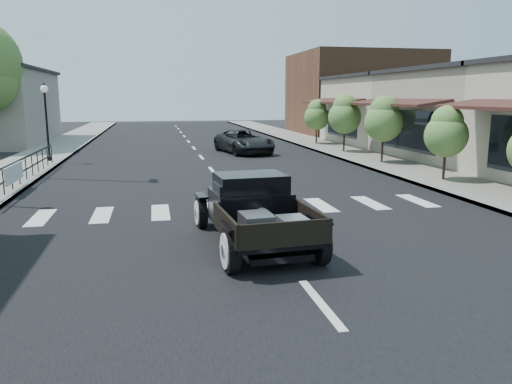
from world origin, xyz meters
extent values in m
plane|color=black|center=(0.00, 0.00, 0.00)|extent=(120.00, 120.00, 0.00)
cube|color=black|center=(0.00, 15.00, 0.01)|extent=(14.00, 80.00, 0.02)
cube|color=gray|center=(-8.50, 15.00, 0.07)|extent=(3.00, 80.00, 0.15)
cube|color=gray|center=(8.50, 15.00, 0.07)|extent=(3.00, 80.00, 0.15)
cube|color=#9D9483|center=(15.00, 13.00, 2.25)|extent=(10.00, 9.00, 4.50)
cube|color=#C0B6A2|center=(15.00, 22.00, 2.25)|extent=(10.00, 9.00, 4.50)
cube|color=brown|center=(15.50, 32.00, 3.50)|extent=(11.00, 10.00, 7.00)
imported|color=black|center=(2.64, 18.55, 0.68)|extent=(3.24, 5.29, 1.37)
camera|label=1|loc=(-2.51, -10.10, 3.26)|focal=35.00mm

